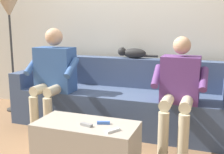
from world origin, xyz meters
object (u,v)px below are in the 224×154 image
object	(u,v)px
coffee_table	(86,142)
remote_white	(113,130)
person_right_seated	(53,72)
floor_lamp	(9,16)
couch	(121,101)
person_left_seated	(179,86)
cat_on_backrest	(132,53)
remote_blue	(103,123)
remote_gray	(86,125)

from	to	relation	value
coffee_table	remote_white	world-z (taller)	remote_white
person_right_seated	floor_lamp	size ratio (longest dim) A/B	0.75
couch	remote_white	xyz separation A→B (m)	(-0.29, 1.10, 0.08)
coffee_table	floor_lamp	size ratio (longest dim) A/B	0.58
couch	person_left_seated	xyz separation A→B (m)	(-0.73, 0.37, 0.33)
cat_on_backrest	remote_blue	xyz separation A→B (m)	(-0.09, 1.21, -0.50)
cat_on_backrest	remote_white	size ratio (longest dim) A/B	3.96
person_right_seated	remote_white	size ratio (longest dim) A/B	9.10
floor_lamp	couch	bearing A→B (deg)	178.34
coffee_table	cat_on_backrest	distance (m)	1.42
remote_gray	remote_white	world-z (taller)	remote_gray
cat_on_backrest	remote_blue	size ratio (longest dim) A/B	4.58
remote_blue	remote_white	bearing A→B (deg)	-62.73
remote_blue	remote_gray	bearing A→B (deg)	-159.08
couch	remote_blue	distance (m)	0.98
person_left_seated	floor_lamp	xyz separation A→B (m)	(2.37, -0.42, 0.71)
person_right_seated	remote_blue	world-z (taller)	person_right_seated
couch	person_right_seated	bearing A→B (deg)	26.38
cat_on_backrest	couch	bearing A→B (deg)	75.37
coffee_table	floor_lamp	bearing A→B (deg)	-32.50
couch	remote_white	size ratio (longest dim) A/B	20.18
cat_on_backrest	remote_gray	world-z (taller)	cat_on_backrest
couch	cat_on_backrest	world-z (taller)	cat_on_backrest
floor_lamp	remote_white	bearing A→B (deg)	149.23
cat_on_backrest	remote_blue	world-z (taller)	cat_on_backrest
person_right_seated	remote_white	bearing A→B (deg)	143.78
cat_on_backrest	floor_lamp	world-z (taller)	floor_lamp
remote_blue	person_left_seated	bearing A→B (deg)	28.50
person_left_seated	floor_lamp	world-z (taller)	floor_lamp
couch	person_right_seated	xyz separation A→B (m)	(0.73, 0.36, 0.38)
coffee_table	remote_blue	distance (m)	0.25
person_right_seated	cat_on_backrest	size ratio (longest dim) A/B	2.30
person_left_seated	remote_gray	xyz separation A→B (m)	(0.69, 0.70, -0.25)
couch	remote_gray	xyz separation A→B (m)	(-0.04, 1.06, 0.08)
coffee_table	person_left_seated	xyz separation A→B (m)	(-0.73, -0.63, 0.45)
floor_lamp	person_right_seated	bearing A→B (deg)	156.07
remote_gray	couch	bearing A→B (deg)	-74.78
remote_blue	remote_gray	size ratio (longest dim) A/B	1.02
person_right_seated	coffee_table	bearing A→B (deg)	138.60
remote_blue	floor_lamp	bearing A→B (deg)	132.64
remote_blue	remote_gray	distance (m)	0.15
coffee_table	remote_gray	distance (m)	0.21
remote_blue	cat_on_backrest	bearing A→B (deg)	76.39
person_right_seated	remote_gray	size ratio (longest dim) A/B	10.74
couch	coffee_table	xyz separation A→B (m)	(0.00, 1.00, -0.12)
person_right_seated	remote_blue	distance (m)	1.11
coffee_table	floor_lamp	distance (m)	2.27
person_right_seated	cat_on_backrest	xyz separation A→B (m)	(-0.79, -0.60, 0.20)
remote_blue	couch	bearing A→B (deg)	81.16
person_right_seated	remote_white	distance (m)	1.30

